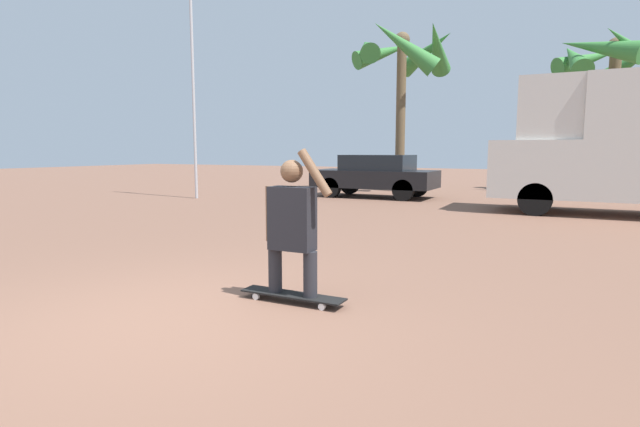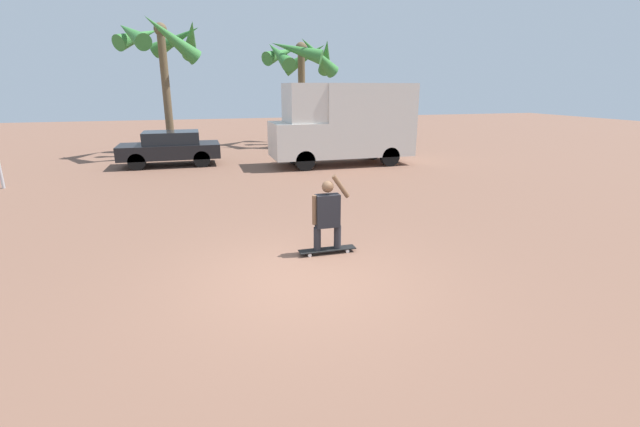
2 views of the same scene
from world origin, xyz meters
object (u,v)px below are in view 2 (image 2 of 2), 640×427
person_skateboarder (327,212)px  palm_tree_near_van (301,58)px  camper_van (345,122)px  palm_tree_center_background (163,43)px  skateboard (327,250)px  parked_car_black (170,147)px

person_skateboarder → palm_tree_near_van: palm_tree_near_van is taller
camper_van → palm_tree_near_van: (-0.11, 6.99, 2.90)m
palm_tree_near_van → palm_tree_center_background: bearing=-161.2°
skateboard → palm_tree_near_van: (3.57, 16.41, 4.58)m
person_skateboarder → camper_van: camper_van is taller
camper_van → palm_tree_center_background: (-7.01, 4.64, 3.27)m
person_skateboarder → parked_car_black: person_skateboarder is taller
skateboard → palm_tree_center_background: bearing=103.3°
palm_tree_near_van → camper_van: bearing=-89.1°
parked_car_black → palm_tree_near_van: palm_tree_near_van is taller
camper_van → palm_tree_center_background: size_ratio=0.94×
skateboard → camper_van: 10.25m
parked_car_black → person_skateboarder: bearing=-73.6°
person_skateboarder → parked_car_black: bearing=106.4°
palm_tree_near_van → person_skateboarder: bearing=-102.3°
parked_car_black → palm_tree_near_van: 9.46m
parked_car_black → palm_tree_center_background: bearing=90.8°
camper_van → palm_tree_center_background: 9.02m
person_skateboarder → camper_van: (3.68, 9.42, 0.92)m
skateboard → person_skateboarder: size_ratio=0.77×
person_skateboarder → parked_car_black: (-3.29, 11.20, -0.09)m
skateboard → palm_tree_center_background: (-3.33, 14.07, 4.95)m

